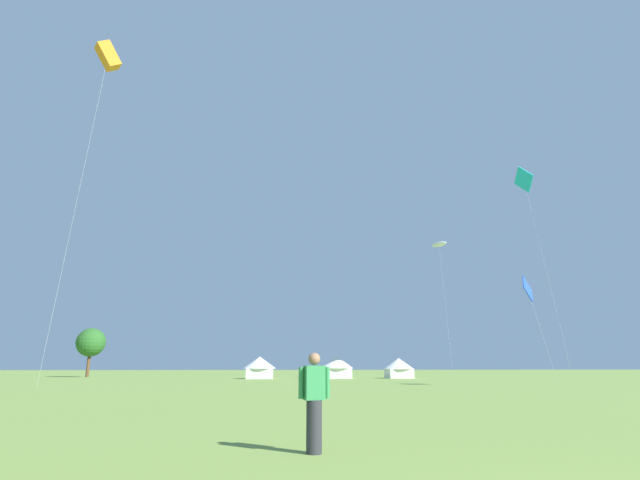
# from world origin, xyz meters

# --- Properties ---
(kite_white_parafoil) EXTENTS (2.00, 2.41, 17.31)m
(kite_white_parafoil) POSITION_xyz_m (18.71, 55.91, 16.87)
(kite_white_parafoil) COLOR white
(kite_white_parafoil) RESTS_ON ground
(kite_blue_diamond) EXTENTS (1.58, 2.42, 8.40)m
(kite_blue_diamond) POSITION_xyz_m (16.36, 32.15, 7.29)
(kite_blue_diamond) COLOR blue
(kite_blue_diamond) RESTS_ON ground
(kite_cyan_diamond) EXTENTS (2.76, 3.00, 22.24)m
(kite_cyan_diamond) POSITION_xyz_m (23.29, 42.33, 20.68)
(kite_cyan_diamond) COLOR #1EB7CC
(kite_cyan_diamond) RESTS_ON ground
(kite_orange_box) EXTENTS (2.46, 3.28, 29.02)m
(kite_orange_box) POSITION_xyz_m (-18.20, 35.91, 27.73)
(kite_orange_box) COLOR orange
(kite_orange_box) RESTS_ON ground
(person_spectator) EXTENTS (0.57, 0.29, 1.73)m
(person_spectator) POSITION_xyz_m (-3.38, 6.05, 0.85)
(person_spectator) COLOR #2D2D33
(person_spectator) RESTS_ON ground
(festival_tent_right) EXTENTS (4.03, 4.03, 2.62)m
(festival_tent_right) POSITION_xyz_m (-4.09, 58.72, 1.45)
(festival_tent_right) COLOR white
(festival_tent_right) RESTS_ON ground
(festival_tent_center) EXTENTS (4.12, 4.12, 2.68)m
(festival_tent_center) POSITION_xyz_m (5.47, 58.72, 1.48)
(festival_tent_center) COLOR white
(festival_tent_center) RESTS_ON ground
(festival_tent_left) EXTENTS (3.81, 3.81, 2.48)m
(festival_tent_left) POSITION_xyz_m (13.44, 58.72, 1.37)
(festival_tent_left) COLOR white
(festival_tent_left) RESTS_ON ground
(tree_distant_right) EXTENTS (3.96, 3.96, 6.73)m
(tree_distant_right) POSITION_xyz_m (-27.93, 70.72, 4.72)
(tree_distant_right) COLOR brown
(tree_distant_right) RESTS_ON ground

